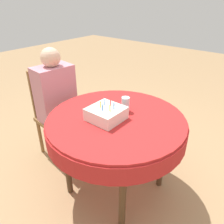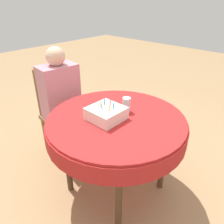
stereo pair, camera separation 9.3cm
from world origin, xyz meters
TOP-DOWN VIEW (x-y plane):
  - ground_plane at (0.00, 0.00)m, footprint 12.00×12.00m
  - dining_table at (0.00, 0.00)m, footprint 1.08×1.08m
  - chair at (0.04, 0.85)m, footprint 0.42×0.42m
  - person at (0.03, 0.76)m, footprint 0.38×0.35m
  - birthday_cake at (-0.07, 0.04)m, footprint 0.24×0.24m
  - drinking_glass at (0.13, 0.01)m, footprint 0.06×0.06m

SIDE VIEW (x-z plane):
  - ground_plane at x=0.00m, z-range 0.00..0.00m
  - chair at x=0.04m, z-range 0.03..0.96m
  - dining_table at x=0.00m, z-range 0.28..1.03m
  - person at x=0.03m, z-range 0.11..1.27m
  - birthday_cake at x=-0.07m, z-range 0.72..0.87m
  - drinking_glass at x=0.13m, z-range 0.75..0.87m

